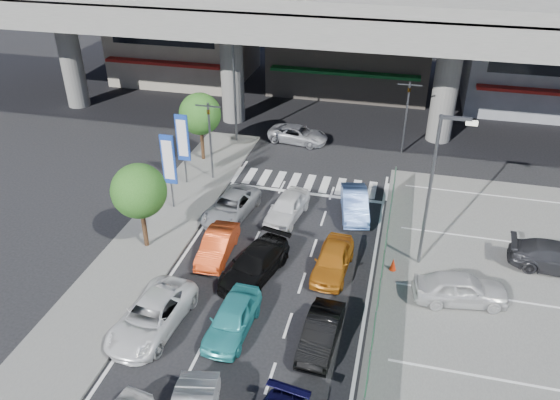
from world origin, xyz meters
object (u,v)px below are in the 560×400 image
(street_lamp_right, at_px, (435,181))
(traffic_light_left, at_px, (209,123))
(signboard_near, at_px, (169,162))
(traffic_light_right, at_px, (408,100))
(sedan_white_mid_left, at_px, (152,316))
(kei_truck_front_right, at_px, (355,204))
(parked_sedan_dgrey, at_px, (559,258))
(taxi_teal_mid, at_px, (232,318))
(wagon_silver_front_left, at_px, (231,206))
(taxi_orange_left, at_px, (218,245))
(taxi_orange_right, at_px, (333,260))
(tree_far, at_px, (200,114))
(street_lamp_left, at_px, (237,79))
(signboard_far, at_px, (183,140))
(sedan_white_front_mid, at_px, (287,207))
(crossing_wagon_silver, at_px, (298,134))
(parked_sedan_white, at_px, (461,288))
(traffic_cone, at_px, (393,264))
(sedan_black_mid, at_px, (255,264))
(tree_near, at_px, (139,191))
(hatch_black_mid_right, at_px, (321,333))

(street_lamp_right, bearing_deg, traffic_light_left, 155.84)
(street_lamp_right, bearing_deg, signboard_near, 172.10)
(traffic_light_left, xyz_separation_m, street_lamp_right, (13.37, -6.00, 0.83))
(traffic_light_right, bearing_deg, sedan_white_mid_left, -114.91)
(kei_truck_front_right, bearing_deg, parked_sedan_dgrey, -26.40)
(taxi_teal_mid, relative_size, wagon_silver_front_left, 0.88)
(taxi_orange_left, height_order, taxi_orange_right, taxi_orange_right)
(traffic_light_left, height_order, tree_far, traffic_light_left)
(street_lamp_left, relative_size, signboard_far, 1.70)
(sedan_white_mid_left, xyz_separation_m, kei_truck_front_right, (7.27, 11.44, -0.01))
(taxi_orange_right, xyz_separation_m, kei_truck_front_right, (0.38, 5.62, -0.01))
(signboard_near, distance_m, sedan_white_front_mid, 7.18)
(crossing_wagon_silver, bearing_deg, parked_sedan_white, -136.39)
(traffic_light_left, bearing_deg, traffic_cone, -30.19)
(parked_sedan_white, bearing_deg, tree_far, 47.22)
(taxi_teal_mid, height_order, sedan_black_mid, same)
(traffic_light_left, height_order, tree_near, traffic_light_left)
(street_lamp_left, bearing_deg, taxi_teal_mid, -73.20)
(street_lamp_left, bearing_deg, sedan_white_mid_left, -83.30)
(traffic_light_left, relative_size, crossing_wagon_silver, 1.19)
(traffic_light_left, relative_size, taxi_teal_mid, 1.28)
(kei_truck_front_right, bearing_deg, signboard_far, 163.28)
(street_lamp_right, relative_size, signboard_near, 1.70)
(traffic_light_left, distance_m, parked_sedan_white, 17.63)
(hatch_black_mid_right, height_order, kei_truck_front_right, kei_truck_front_right)
(street_lamp_right, relative_size, crossing_wagon_silver, 1.83)
(street_lamp_left, distance_m, signboard_far, 7.32)
(sedan_white_front_mid, bearing_deg, street_lamp_right, -10.25)
(traffic_light_left, distance_m, tree_near, 8.06)
(taxi_orange_right, bearing_deg, parked_sedan_white, -5.00)
(street_lamp_left, relative_size, sedan_white_front_mid, 1.98)
(taxi_orange_right, bearing_deg, hatch_black_mid_right, -83.15)
(street_lamp_left, relative_size, signboard_near, 1.70)
(taxi_teal_mid, bearing_deg, parked_sedan_white, 26.72)
(traffic_light_left, height_order, traffic_light_right, same)
(wagon_silver_front_left, relative_size, crossing_wagon_silver, 1.05)
(taxi_teal_mid, relative_size, taxi_orange_right, 1.00)
(taxi_teal_mid, distance_m, taxi_orange_right, 6.22)
(tree_near, bearing_deg, parked_sedan_dgrey, 8.37)
(traffic_light_left, relative_size, sedan_white_front_mid, 1.28)
(traffic_light_left, relative_size, parked_sedan_white, 1.22)
(taxi_orange_right, relative_size, parked_sedan_white, 0.95)
(street_lamp_right, xyz_separation_m, signboard_far, (-14.77, 4.99, -1.71))
(signboard_near, xyz_separation_m, parked_sedan_dgrey, (20.88, -0.95, -2.32))
(tree_far, relative_size, kei_truck_front_right, 1.16)
(street_lamp_left, bearing_deg, taxi_orange_right, -56.17)
(taxi_teal_mid, distance_m, crossing_wagon_silver, 19.91)
(sedan_black_mid, bearing_deg, parked_sedan_white, 16.12)
(street_lamp_right, relative_size, traffic_cone, 11.99)
(sedan_black_mid, bearing_deg, kei_truck_front_right, 73.67)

